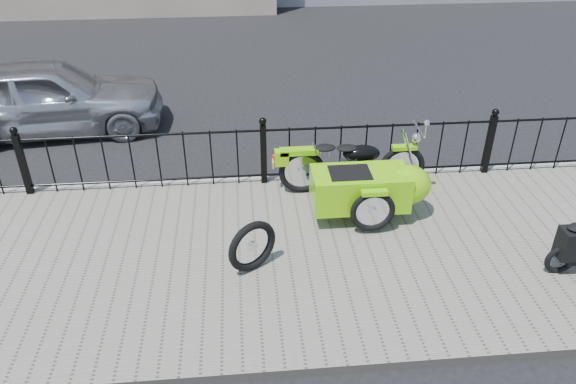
{
  "coord_description": "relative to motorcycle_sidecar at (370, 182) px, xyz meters",
  "views": [
    {
      "loc": [
        -0.33,
        -6.18,
        4.5
      ],
      "look_at": [
        0.24,
        -0.1,
        0.77
      ],
      "focal_mm": 35.0,
      "sensor_mm": 36.0,
      "label": 1
    }
  ],
  "objects": [
    {
      "name": "ground",
      "position": [
        -1.42,
        -0.34,
        -0.59
      ],
      "size": [
        120.0,
        120.0,
        0.0
      ],
      "primitive_type": "plane",
      "color": "black",
      "rests_on": "ground"
    },
    {
      "name": "sidewalk",
      "position": [
        -1.42,
        -0.84,
        -0.53
      ],
      "size": [
        30.0,
        3.8,
        0.12
      ],
      "primitive_type": "cube",
      "color": "slate",
      "rests_on": "ground"
    },
    {
      "name": "curb",
      "position": [
        -1.42,
        1.1,
        -0.53
      ],
      "size": [
        30.0,
        0.1,
        0.12
      ],
      "primitive_type": "cube",
      "color": "gray",
      "rests_on": "ground"
    },
    {
      "name": "iron_fence",
      "position": [
        -1.42,
        0.96,
        -0.01
      ],
      "size": [
        14.11,
        0.11,
        1.08
      ],
      "color": "black",
      "rests_on": "sidewalk"
    },
    {
      "name": "motorcycle_sidecar",
      "position": [
        0.0,
        0.0,
        0.0
      ],
      "size": [
        2.28,
        1.48,
        0.98
      ],
      "color": "black",
      "rests_on": "sidewalk"
    },
    {
      "name": "spare_tire",
      "position": [
        -1.67,
        -1.13,
        -0.14
      ],
      "size": [
        0.61,
        0.45,
        0.67
      ],
      "primitive_type": "torus",
      "rotation": [
        1.57,
        0.0,
        0.58
      ],
      "color": "black",
      "rests_on": "sidewalk"
    },
    {
      "name": "sedan_car",
      "position": [
        -5.2,
        3.42,
        0.1
      ],
      "size": [
        4.2,
        2.05,
        1.38
      ],
      "primitive_type": "imported",
      "rotation": [
        0.0,
        0.0,
        1.68
      ],
      "color": "#A8A9AF",
      "rests_on": "ground"
    }
  ]
}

